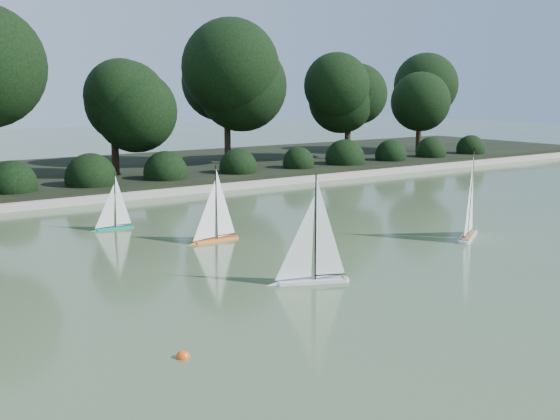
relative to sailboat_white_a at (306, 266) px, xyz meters
name	(u,v)px	position (x,y,z in m)	size (l,w,h in m)	color
ground	(374,287)	(0.65, -0.68, -0.26)	(80.00, 80.00, 0.00)	#435633
pond_coping	(116,197)	(0.65, 8.32, -0.17)	(40.00, 0.35, 0.18)	gray
far_bank	(61,177)	(0.65, 12.32, -0.11)	(40.00, 8.00, 0.30)	black
tree_line	(120,88)	(1.88, 10.75, 2.39)	(26.31, 3.93, 4.39)	black
shrub_hedge	(101,178)	(0.65, 9.22, 0.19)	(29.10, 1.10, 1.10)	black
sailboat_white_a	(306,266)	(0.00, 0.00, 0.00)	(1.15, 0.62, 1.63)	silver
sailboat_white_b	(469,222)	(4.27, 0.71, 0.01)	(1.17, 0.82, 1.75)	silver
sailboat_orange	(212,229)	(0.26, 3.06, -0.03)	(1.05, 0.22, 1.43)	orange
sailboat_teal	(111,220)	(-0.78, 5.11, -0.07)	(0.85, 0.19, 1.16)	#128C7A
race_buoy	(183,358)	(-2.65, -1.43, -0.26)	(0.15, 0.15, 0.15)	#E94D0C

